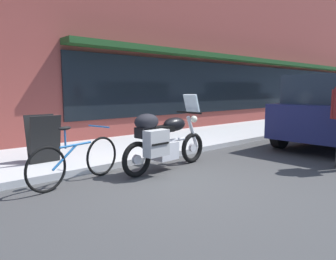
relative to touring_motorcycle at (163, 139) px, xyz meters
The scene contains 6 objects.
ground_plane 0.96m from the touring_motorcycle, 112.41° to the right, with size 80.00×80.00×0.00m, color #3A3A3A.
storefront_building 9.84m from the touring_motorcycle, 22.61° to the left, with size 25.98×0.90×7.01m.
sidewalk_curb 8.97m from the touring_motorcycle, 13.45° to the left, with size 30.00×2.77×0.12m.
touring_motorcycle is the anchor object (origin of this frame).
parked_bicycle 1.57m from the touring_motorcycle, 167.73° to the left, with size 1.71×0.60×0.93m.
sandwich_board_sign 2.24m from the touring_motorcycle, 134.34° to the left, with size 0.55×0.40×0.88m.
Camera 1 is at (-3.28, -3.50, 1.48)m, focal length 33.13 mm.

